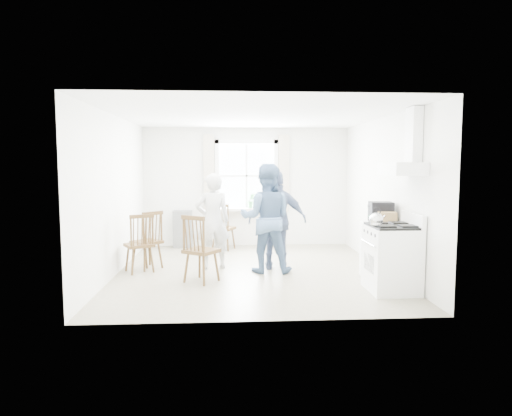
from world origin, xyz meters
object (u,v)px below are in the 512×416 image
(stereo_stack, at_px, (381,212))
(person_mid, at_px, (266,218))
(windsor_chair_b, at_px, (197,242))
(person_right, at_px, (277,220))
(windsor_chair_a, at_px, (141,237))
(windsor_chair_c, at_px, (150,234))
(gas_stove, at_px, (392,258))
(person_left, at_px, (213,221))
(low_cabinet, at_px, (380,251))

(stereo_stack, relative_size, person_mid, 0.21)
(windsor_chair_b, height_order, person_right, person_right)
(windsor_chair_a, bearing_deg, windsor_chair_b, -36.55)
(windsor_chair_b, height_order, windsor_chair_c, windsor_chair_b)
(stereo_stack, relative_size, person_right, 0.22)
(person_mid, distance_m, person_right, 0.30)
(gas_stove, bearing_deg, windsor_chair_a, 160.85)
(person_left, bearing_deg, low_cabinet, 150.02)
(stereo_stack, bearing_deg, windsor_chair_b, -176.36)
(person_mid, height_order, person_right, person_mid)
(windsor_chair_b, bearing_deg, person_mid, 31.54)
(windsor_chair_c, height_order, person_mid, person_mid)
(windsor_chair_b, distance_m, person_left, 1.04)
(gas_stove, xyz_separation_m, windsor_chair_c, (-3.65, 1.57, 0.14))
(windsor_chair_b, height_order, person_mid, person_mid)
(windsor_chair_a, relative_size, windsor_chair_b, 0.95)
(windsor_chair_c, bearing_deg, person_mid, -8.63)
(person_mid, bearing_deg, person_left, -12.62)
(gas_stove, xyz_separation_m, low_cabinet, (0.07, 0.70, -0.03))
(windsor_chair_b, bearing_deg, windsor_chair_a, 143.45)
(person_left, relative_size, person_right, 0.97)
(person_left, distance_m, person_mid, 0.96)
(windsor_chair_b, bearing_deg, stereo_stack, 3.64)
(windsor_chair_c, relative_size, person_left, 0.62)
(gas_stove, distance_m, person_left, 3.06)
(low_cabinet, distance_m, person_mid, 1.90)
(gas_stove, height_order, windsor_chair_b, gas_stove)
(windsor_chair_a, height_order, person_mid, person_mid)
(windsor_chair_a, relative_size, windsor_chair_c, 0.98)
(low_cabinet, height_order, person_left, person_left)
(stereo_stack, distance_m, person_left, 2.81)
(person_mid, bearing_deg, stereo_stack, 171.25)
(stereo_stack, distance_m, windsor_chair_b, 2.92)
(stereo_stack, relative_size, windsor_chair_c, 0.37)
(gas_stove, xyz_separation_m, person_left, (-2.59, 1.59, 0.34))
(windsor_chair_a, bearing_deg, person_right, 4.20)
(low_cabinet, height_order, stereo_stack, stereo_stack)
(gas_stove, distance_m, windsor_chair_b, 2.86)
(windsor_chair_b, xyz_separation_m, windsor_chair_c, (-0.85, 0.98, -0.02))
(low_cabinet, distance_m, windsor_chair_c, 3.82)
(low_cabinet, height_order, windsor_chair_a, windsor_chair_a)
(gas_stove, height_order, person_right, person_right)
(windsor_chair_a, distance_m, person_right, 2.30)
(person_mid, bearing_deg, windsor_chair_b, 38.43)
(windsor_chair_b, xyz_separation_m, person_mid, (1.11, 0.68, 0.27))
(windsor_chair_c, height_order, person_left, person_left)
(gas_stove, xyz_separation_m, person_right, (-1.48, 1.47, 0.36))
(windsor_chair_b, bearing_deg, gas_stove, -11.95)
(windsor_chair_c, distance_m, person_left, 1.08)
(windsor_chair_b, bearing_deg, low_cabinet, 2.16)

